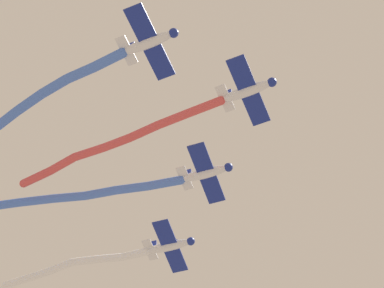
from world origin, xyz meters
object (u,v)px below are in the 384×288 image
(airplane_left_wing, at_px, (206,173))
(airplane_lead, at_px, (248,91))
(airplane_slot, at_px, (170,246))
(airplane_right_wing, at_px, (150,42))

(airplane_left_wing, bearing_deg, airplane_lead, -50.22)
(airplane_left_wing, height_order, airplane_slot, airplane_left_wing)
(airplane_lead, xyz_separation_m, airplane_right_wing, (-8.81, -3.76, 0.30))
(airplane_left_wing, xyz_separation_m, airplane_right_wing, (-6.01, -12.92, 0.30))
(airplane_lead, height_order, airplane_slot, airplane_lead)
(airplane_right_wing, distance_m, airplane_slot, 22.32)
(airplane_lead, height_order, airplane_right_wing, airplane_right_wing)
(airplane_lead, height_order, airplane_left_wing, same)
(airplane_left_wing, bearing_deg, airplane_right_wing, -92.17)
(airplane_left_wing, xyz_separation_m, airplane_slot, (-2.81, 9.16, -0.30))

